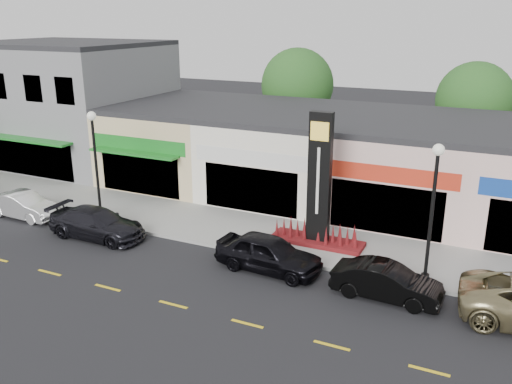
{
  "coord_description": "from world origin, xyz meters",
  "views": [
    {
      "loc": [
        10.15,
        -17.45,
        10.03
      ],
      "look_at": [
        0.02,
        4.0,
        2.24
      ],
      "focal_mm": 38.0,
      "sensor_mm": 36.0,
      "label": 1
    }
  ],
  "objects_px": {
    "lamp_west_near": "(95,155)",
    "car_white_van": "(24,205)",
    "car_dark_sedan": "(97,223)",
    "car_black_conv": "(387,282)",
    "lamp_east_near": "(433,200)",
    "car_black_sedan": "(269,253)",
    "pylon_sign": "(319,199)"
  },
  "relations": [
    {
      "from": "lamp_west_near",
      "to": "car_black_conv",
      "type": "distance_m",
      "value": 15.23
    },
    {
      "from": "lamp_west_near",
      "to": "car_dark_sedan",
      "type": "height_order",
      "value": "lamp_west_near"
    },
    {
      "from": "pylon_sign",
      "to": "car_black_conv",
      "type": "bearing_deg",
      "value": -41.41
    },
    {
      "from": "lamp_east_near",
      "to": "car_black_sedan",
      "type": "relative_size",
      "value": 1.22
    },
    {
      "from": "car_dark_sedan",
      "to": "pylon_sign",
      "type": "bearing_deg",
      "value": -71.58
    },
    {
      "from": "lamp_west_near",
      "to": "car_black_sedan",
      "type": "height_order",
      "value": "lamp_west_near"
    },
    {
      "from": "car_white_van",
      "to": "car_dark_sedan",
      "type": "height_order",
      "value": "car_dark_sedan"
    },
    {
      "from": "car_black_conv",
      "to": "car_white_van",
      "type": "bearing_deg",
      "value": 90.95
    },
    {
      "from": "pylon_sign",
      "to": "car_black_sedan",
      "type": "distance_m",
      "value": 3.64
    },
    {
      "from": "pylon_sign",
      "to": "car_black_sedan",
      "type": "height_order",
      "value": "pylon_sign"
    },
    {
      "from": "car_black_sedan",
      "to": "car_black_conv",
      "type": "bearing_deg",
      "value": -89.03
    },
    {
      "from": "car_dark_sedan",
      "to": "car_black_conv",
      "type": "height_order",
      "value": "car_dark_sedan"
    },
    {
      "from": "lamp_east_near",
      "to": "car_dark_sedan",
      "type": "relative_size",
      "value": 1.14
    },
    {
      "from": "lamp_west_near",
      "to": "car_dark_sedan",
      "type": "relative_size",
      "value": 1.14
    },
    {
      "from": "lamp_west_near",
      "to": "car_white_van",
      "type": "xyz_separation_m",
      "value": [
        -3.94,
        -1.28,
        -2.81
      ]
    },
    {
      "from": "lamp_west_near",
      "to": "car_black_sedan",
      "type": "distance_m",
      "value": 10.46
    },
    {
      "from": "pylon_sign",
      "to": "car_black_sedan",
      "type": "relative_size",
      "value": 1.34
    },
    {
      "from": "lamp_east_near",
      "to": "car_black_sedan",
      "type": "bearing_deg",
      "value": -166.36
    },
    {
      "from": "lamp_west_near",
      "to": "pylon_sign",
      "type": "bearing_deg",
      "value": 8.77
    },
    {
      "from": "lamp_west_near",
      "to": "car_dark_sedan",
      "type": "xyz_separation_m",
      "value": [
        1.27,
        -1.73,
        -2.78
      ]
    },
    {
      "from": "car_black_conv",
      "to": "car_dark_sedan",
      "type": "bearing_deg",
      "value": 92.36
    },
    {
      "from": "car_white_van",
      "to": "car_black_sedan",
      "type": "height_order",
      "value": "car_black_sedan"
    },
    {
      "from": "lamp_west_near",
      "to": "car_white_van",
      "type": "bearing_deg",
      "value": -162.04
    },
    {
      "from": "lamp_east_near",
      "to": "car_black_sedan",
      "type": "height_order",
      "value": "lamp_east_near"
    },
    {
      "from": "pylon_sign",
      "to": "car_black_sedan",
      "type": "bearing_deg",
      "value": -107.74
    },
    {
      "from": "pylon_sign",
      "to": "car_dark_sedan",
      "type": "distance_m",
      "value": 10.43
    },
    {
      "from": "car_white_van",
      "to": "car_black_conv",
      "type": "xyz_separation_m",
      "value": [
        18.81,
        -0.44,
        0.0
      ]
    },
    {
      "from": "lamp_east_near",
      "to": "car_black_sedan",
      "type": "distance_m",
      "value": 6.75
    },
    {
      "from": "lamp_east_near",
      "to": "car_dark_sedan",
      "type": "distance_m",
      "value": 15.09
    },
    {
      "from": "lamp_west_near",
      "to": "lamp_east_near",
      "type": "relative_size",
      "value": 1.0
    },
    {
      "from": "car_dark_sedan",
      "to": "car_black_conv",
      "type": "xyz_separation_m",
      "value": [
        13.6,
        0.01,
        -0.03
      ]
    },
    {
      "from": "car_white_van",
      "to": "lamp_west_near",
      "type": "bearing_deg",
      "value": -71.18
    }
  ]
}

